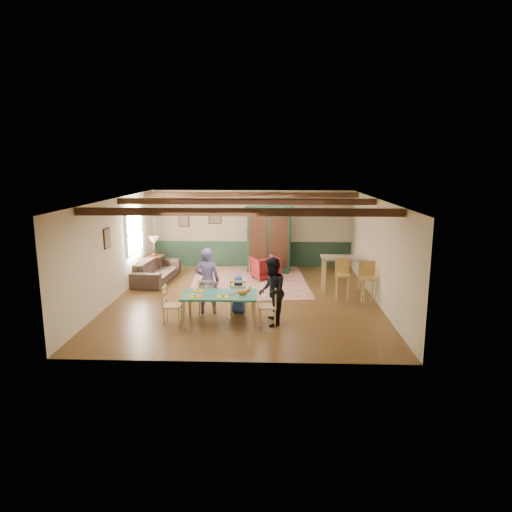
{
  "coord_description": "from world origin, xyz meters",
  "views": [
    {
      "loc": [
        0.75,
        -11.87,
        3.63
      ],
      "look_at": [
        0.29,
        0.22,
        1.15
      ],
      "focal_mm": 32.0,
      "sensor_mm": 36.0,
      "label": 1
    }
  ],
  "objects_px": {
    "sofa": "(157,270)",
    "bar_stool_right": "(369,283)",
    "cat": "(242,292)",
    "dining_chair_end_right": "(268,305)",
    "person_man": "(207,281)",
    "table_lamp": "(154,246)",
    "person_child": "(239,295)",
    "end_table": "(155,265)",
    "person_woman": "(272,291)",
    "dining_chair_end_left": "(173,305)",
    "counter_table": "(343,275)",
    "armchair": "(265,268)",
    "dining_table": "(220,309)",
    "bar_stool_left": "(342,280)",
    "dining_chair_far_left": "(207,296)",
    "armoire": "(269,240)"
  },
  "relations": [
    {
      "from": "person_woman",
      "to": "person_man",
      "type": "bearing_deg",
      "value": -115.87
    },
    {
      "from": "end_table",
      "to": "bar_stool_left",
      "type": "xyz_separation_m",
      "value": [
        5.72,
        -2.64,
        0.23
      ]
    },
    {
      "from": "armchair",
      "to": "dining_chair_end_left",
      "type": "bearing_deg",
      "value": 38.02
    },
    {
      "from": "person_child",
      "to": "armchair",
      "type": "xyz_separation_m",
      "value": [
        0.58,
        3.46,
        -0.11
      ]
    },
    {
      "from": "dining_table",
      "to": "end_table",
      "type": "height_order",
      "value": "dining_table"
    },
    {
      "from": "dining_table",
      "to": "armchair",
      "type": "xyz_separation_m",
      "value": [
        0.95,
        4.22,
        0.01
      ]
    },
    {
      "from": "sofa",
      "to": "bar_stool_right",
      "type": "xyz_separation_m",
      "value": [
        6.14,
        -2.14,
        0.21
      ]
    },
    {
      "from": "dining_table",
      "to": "dining_chair_end_right",
      "type": "relative_size",
      "value": 1.89
    },
    {
      "from": "dining_chair_end_right",
      "to": "person_woman",
      "type": "relative_size",
      "value": 0.58
    },
    {
      "from": "table_lamp",
      "to": "counter_table",
      "type": "xyz_separation_m",
      "value": [
        5.85,
        -1.78,
        -0.47
      ]
    },
    {
      "from": "person_woman",
      "to": "table_lamp",
      "type": "distance_m",
      "value": 5.94
    },
    {
      "from": "dining_chair_end_right",
      "to": "person_woman",
      "type": "xyz_separation_m",
      "value": [
        0.09,
        0.0,
        0.33
      ]
    },
    {
      "from": "dining_table",
      "to": "armoire",
      "type": "distance_m",
      "value": 5.32
    },
    {
      "from": "dining_chair_far_left",
      "to": "armoire",
      "type": "distance_m",
      "value": 4.76
    },
    {
      "from": "person_child",
      "to": "table_lamp",
      "type": "height_order",
      "value": "table_lamp"
    },
    {
      "from": "table_lamp",
      "to": "end_table",
      "type": "bearing_deg",
      "value": 0.0
    },
    {
      "from": "person_man",
      "to": "dining_chair_end_left",
      "type": "bearing_deg",
      "value": 46.85
    },
    {
      "from": "dining_chair_end_left",
      "to": "sofa",
      "type": "bearing_deg",
      "value": 18.63
    },
    {
      "from": "armchair",
      "to": "dining_table",
      "type": "bearing_deg",
      "value": 51.01
    },
    {
      "from": "sofa",
      "to": "bar_stool_left",
      "type": "xyz_separation_m",
      "value": [
        5.48,
        -1.94,
        0.23
      ]
    },
    {
      "from": "cat",
      "to": "table_lamp",
      "type": "relative_size",
      "value": 0.55
    },
    {
      "from": "counter_table",
      "to": "dining_chair_end_right",
      "type": "bearing_deg",
      "value": -127.49
    },
    {
      "from": "dining_chair_end_right",
      "to": "armchair",
      "type": "relative_size",
      "value": 1.14
    },
    {
      "from": "dining_chair_end_left",
      "to": "bar_stool_left",
      "type": "relative_size",
      "value": 0.79
    },
    {
      "from": "dining_chair_end_left",
      "to": "end_table",
      "type": "xyz_separation_m",
      "value": [
        -1.58,
        4.54,
        -0.11
      ]
    },
    {
      "from": "dining_chair_far_left",
      "to": "armoire",
      "type": "height_order",
      "value": "armoire"
    },
    {
      "from": "dining_chair_end_left",
      "to": "bar_stool_right",
      "type": "height_order",
      "value": "bar_stool_right"
    },
    {
      "from": "dining_chair_far_left",
      "to": "dining_chair_end_left",
      "type": "bearing_deg",
      "value": 43.83
    },
    {
      "from": "dining_chair_end_right",
      "to": "cat",
      "type": "height_order",
      "value": "dining_chair_end_right"
    },
    {
      "from": "end_table",
      "to": "counter_table",
      "type": "distance_m",
      "value": 6.12
    },
    {
      "from": "cat",
      "to": "sofa",
      "type": "xyz_separation_m",
      "value": [
        -2.95,
        3.92,
        -0.45
      ]
    },
    {
      "from": "counter_table",
      "to": "armchair",
      "type": "bearing_deg",
      "value": 146.52
    },
    {
      "from": "person_child",
      "to": "dining_chair_end_right",
      "type": "bearing_deg",
      "value": 133.15
    },
    {
      "from": "person_woman",
      "to": "person_child",
      "type": "height_order",
      "value": "person_woman"
    },
    {
      "from": "dining_chair_far_left",
      "to": "dining_chair_end_right",
      "type": "relative_size",
      "value": 1.0
    },
    {
      "from": "dining_chair_end_left",
      "to": "table_lamp",
      "type": "bearing_deg",
      "value": 18.57
    },
    {
      "from": "bar_stool_left",
      "to": "person_child",
      "type": "bearing_deg",
      "value": -154.72
    },
    {
      "from": "person_child",
      "to": "end_table",
      "type": "relative_size",
      "value": 1.41
    },
    {
      "from": "dining_chair_far_left",
      "to": "bar_stool_left",
      "type": "height_order",
      "value": "bar_stool_left"
    },
    {
      "from": "person_man",
      "to": "table_lamp",
      "type": "relative_size",
      "value": 2.65
    },
    {
      "from": "cat",
      "to": "armoire",
      "type": "relative_size",
      "value": 0.15
    },
    {
      "from": "cat",
      "to": "armchair",
      "type": "height_order",
      "value": "cat"
    },
    {
      "from": "dining_chair_end_left",
      "to": "counter_table",
      "type": "height_order",
      "value": "counter_table"
    },
    {
      "from": "sofa",
      "to": "table_lamp",
      "type": "xyz_separation_m",
      "value": [
        -0.24,
        0.7,
        0.64
      ]
    },
    {
      "from": "dining_table",
      "to": "bar_stool_left",
      "type": "distance_m",
      "value": 3.6
    },
    {
      "from": "dining_chair_end_left",
      "to": "cat",
      "type": "bearing_deg",
      "value": -93.37
    },
    {
      "from": "person_man",
      "to": "cat",
      "type": "distance_m",
      "value": 1.24
    },
    {
      "from": "end_table",
      "to": "table_lamp",
      "type": "relative_size",
      "value": 1.09
    },
    {
      "from": "armchair",
      "to": "person_man",
      "type": "bearing_deg",
      "value": 42.63
    },
    {
      "from": "dining_chair_far_left",
      "to": "armchair",
      "type": "height_order",
      "value": "dining_chair_far_left"
    }
  ]
}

